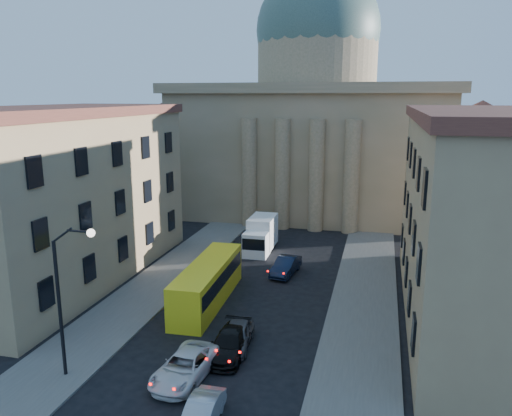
{
  "coord_description": "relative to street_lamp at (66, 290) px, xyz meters",
  "views": [
    {
      "loc": [
        9.26,
        -14.07,
        15.59
      ],
      "look_at": [
        0.99,
        18.5,
        7.97
      ],
      "focal_mm": 35.0,
      "sensor_mm": 36.0,
      "label": 1
    }
  ],
  "objects": [
    {
      "name": "sidewalk_left",
      "position": [
        -1.53,
        10.0,
        -5.21
      ],
      "size": [
        5.0,
        60.0,
        0.15
      ],
      "primitive_type": "cube",
      "color": "#585651",
      "rests_on": "ground"
    },
    {
      "name": "sidewalk_right",
      "position": [
        15.47,
        10.0,
        -5.21
      ],
      "size": [
        5.0,
        60.0,
        0.15
      ],
      "primitive_type": "cube",
      "color": "#585651",
      "rests_on": "ground"
    },
    {
      "name": "church",
      "position": [
        6.97,
        47.47,
        6.59
      ],
      "size": [
        68.02,
        28.76,
        36.6
      ],
      "color": "olive",
      "rests_on": "ground"
    },
    {
      "name": "building_left",
      "position": [
        -10.03,
        14.0,
        2.14
      ],
      "size": [
        11.6,
        26.6,
        14.7
      ],
      "color": "tan",
      "rests_on": "ground"
    },
    {
      "name": "building_right",
      "position": [
        23.97,
        14.0,
        2.14
      ],
      "size": [
        11.6,
        26.6,
        14.7
      ],
      "color": "tan",
      "rests_on": "ground"
    },
    {
      "name": "street_lamp",
      "position": [
        0.0,
        0.0,
        0.0
      ],
      "size": [
        2.62,
        0.44,
        8.83
      ],
      "color": "black",
      "rests_on": "ground"
    },
    {
      "name": "car_right_near",
      "position": [
        8.47,
        -2.24,
        -4.63
      ],
      "size": [
        1.46,
        4.02,
        1.32
      ],
      "primitive_type": "imported",
      "rotation": [
        0.0,
        0.0,
        0.02
      ],
      "color": "#9DA1A5",
      "rests_on": "ground"
    },
    {
      "name": "car_left_mid",
      "position": [
        6.17,
        1.44,
        -4.54
      ],
      "size": [
        2.88,
        5.51,
        1.48
      ],
      "primitive_type": "imported",
      "rotation": [
        0.0,
        0.0,
        -0.08
      ],
      "color": "silver",
      "rests_on": "ground"
    },
    {
      "name": "car_right_mid",
      "position": [
        7.77,
        4.6,
        -4.55
      ],
      "size": [
        2.27,
        5.13,
        1.46
      ],
      "primitive_type": "imported",
      "rotation": [
        0.0,
        0.0,
        0.04
      ],
      "color": "black",
      "rests_on": "ground"
    },
    {
      "name": "car_right_far",
      "position": [
        7.92,
        5.72,
        -4.53
      ],
      "size": [
        2.2,
        4.59,
        1.51
      ],
      "primitive_type": "imported",
      "rotation": [
        0.0,
        0.0,
        0.09
      ],
      "color": "#4A4A4F",
      "rests_on": "ground"
    },
    {
      "name": "car_right_distant",
      "position": [
        8.45,
        19.34,
        -4.52
      ],
      "size": [
        2.22,
        4.83,
        1.54
      ],
      "primitive_type": "imported",
      "rotation": [
        0.0,
        0.0,
        -0.13
      ],
      "color": "black",
      "rests_on": "ground"
    },
    {
      "name": "city_bus",
      "position": [
        3.83,
        11.8,
        -3.61
      ],
      "size": [
        2.96,
        11.18,
        3.13
      ],
      "rotation": [
        0.0,
        0.0,
        0.04
      ],
      "color": "yellow",
      "rests_on": "ground"
    },
    {
      "name": "box_truck",
      "position": [
        4.62,
        25.59,
        -3.69
      ],
      "size": [
        2.49,
        6.15,
        3.36
      ],
      "rotation": [
        0.0,
        0.0,
        0.01
      ],
      "color": "white",
      "rests_on": "ground"
    }
  ]
}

